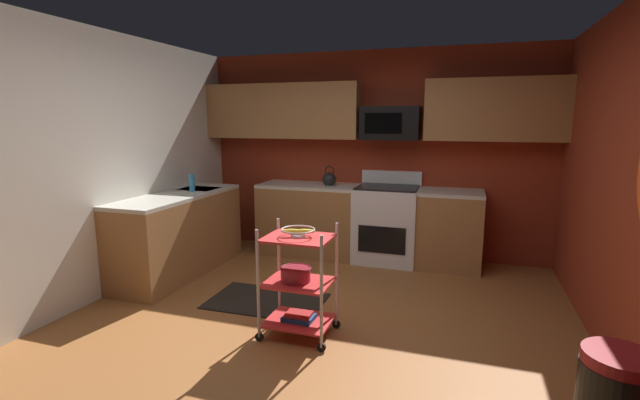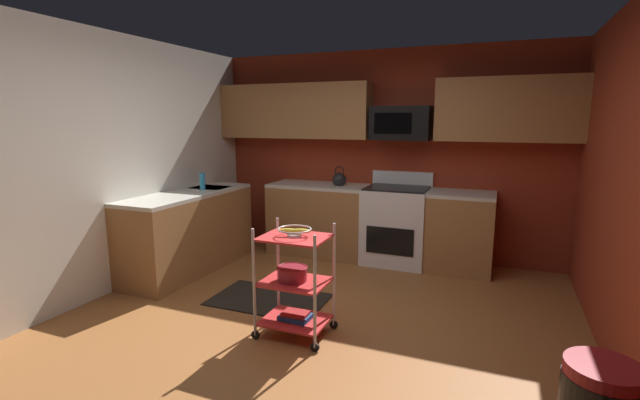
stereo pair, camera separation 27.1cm
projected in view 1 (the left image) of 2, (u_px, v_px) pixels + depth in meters
name	position (u px, v px, depth m)	size (l,w,h in m)	color
floor	(310.00, 334.00, 3.69)	(4.40, 4.80, 0.04)	#995B2D
wall_back	(372.00, 154.00, 5.72)	(4.52, 0.06, 2.60)	maroon
wall_left	(85.00, 168.00, 4.14)	(0.06, 4.80, 2.60)	silver
counter_run	(296.00, 227.00, 5.36)	(3.59, 2.37, 0.92)	#9E6B3D
oven_range	(387.00, 223.00, 5.48)	(0.76, 0.65, 1.10)	white
upper_cabinets	(365.00, 111.00, 5.46)	(4.40, 0.33, 0.70)	#9E6B3D
microwave	(391.00, 123.00, 5.36)	(0.70, 0.39, 0.40)	black
rolling_cart	(299.00, 282.00, 3.56)	(0.59, 0.43, 0.91)	silver
fruit_bowl	(298.00, 231.00, 3.49)	(0.27, 0.27, 0.07)	silver
mixing_bowl_large	(296.00, 274.00, 3.56)	(0.25, 0.25, 0.11)	maroon
book_stack	(299.00, 317.00, 3.62)	(0.25, 0.20, 0.06)	#1E4C8C
kettle	(329.00, 179.00, 5.62)	(0.21, 0.18, 0.26)	black
dish_soap_bottle	(192.00, 183.00, 5.14)	(0.06, 0.06, 0.20)	#2D8CBF
floor_rug	(267.00, 301.00, 4.30)	(1.10, 0.70, 0.01)	black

